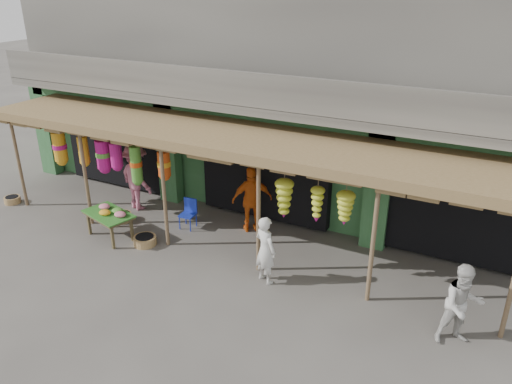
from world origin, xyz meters
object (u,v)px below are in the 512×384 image
at_px(blue_chair, 189,212).
at_px(person_front, 265,250).
at_px(person_right, 462,305).
at_px(flower_table, 110,214).
at_px(person_vendor, 252,199).
at_px(person_shopper, 136,177).

bearing_deg(blue_chair, person_front, -29.63).
bearing_deg(blue_chair, person_right, -17.08).
height_order(flower_table, person_right, person_right).
relative_size(person_vendor, person_shopper, 0.93).
xyz_separation_m(flower_table, person_right, (8.25, -0.16, 0.15)).
distance_m(flower_table, blue_chair, 1.99).
relative_size(blue_chair, person_shopper, 0.42).
height_order(person_right, person_vendor, person_vendor).
relative_size(person_front, person_shopper, 0.82).
bearing_deg(person_shopper, person_front, 178.88).
distance_m(person_right, person_shopper, 8.97).
relative_size(flower_table, person_shopper, 0.79).
xyz_separation_m(person_right, person_shopper, (-8.77, 1.84, 0.15)).
distance_m(person_vendor, person_shopper, 3.51).
xyz_separation_m(person_vendor, person_shopper, (-3.50, -0.27, 0.07)).
relative_size(blue_chair, person_right, 0.49).
bearing_deg(person_front, person_vendor, -31.65).
distance_m(person_front, person_vendor, 2.36).
bearing_deg(person_right, blue_chair, 136.24).
bearing_deg(person_shopper, person_right, -173.93).
xyz_separation_m(flower_table, person_vendor, (2.98, 1.96, 0.24)).
relative_size(blue_chair, person_front, 0.51).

